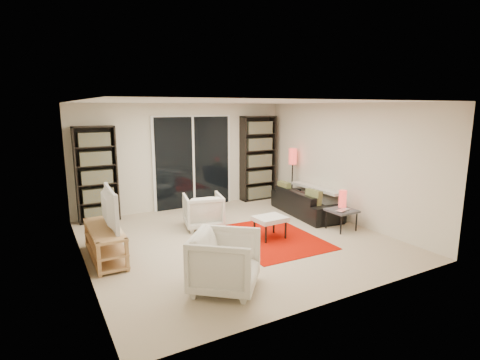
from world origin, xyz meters
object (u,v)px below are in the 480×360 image
armchair_back (203,211)px  side_table (342,212)px  tv_stand (105,242)px  sofa (306,202)px  armchair_front (225,262)px  bookshelf_left (96,174)px  floor_lamp (293,162)px  ottoman (270,220)px  bookshelf_right (258,158)px

armchair_back → side_table: (2.25, -1.42, 0.02)m
tv_stand → armchair_back: (1.95, 0.68, 0.07)m
sofa → armchair_front: 3.82m
bookshelf_left → armchair_front: 4.07m
armchair_back → armchair_front: 2.60m
side_table → floor_lamp: bearing=81.6°
bookshelf_left → ottoman: bookshelf_left is taller
armchair_front → sofa: bearing=-14.4°
side_table → armchair_back: bearing=147.7°
armchair_front → bookshelf_right: bearing=3.4°
armchair_front → floor_lamp: size_ratio=0.61×
bookshelf_left → sofa: bookshelf_left is taller
bookshelf_left → sofa: (4.04, -1.69, -0.70)m
bookshelf_left → side_table: bearing=-35.8°
tv_stand → armchair_front: (1.17, -1.80, 0.11)m
tv_stand → floor_lamp: floor_lamp is taller
bookshelf_right → sofa: 1.87m
sofa → armchair_front: size_ratio=2.26×
bookshelf_right → side_table: size_ratio=4.25×
armchair_front → ottoman: armchair_front is taller
tv_stand → bookshelf_left: bearing=83.7°
armchair_back → bookshelf_right: bearing=-133.1°
armchair_back → armchair_front: size_ratio=0.88×
bookshelf_right → ottoman: (-1.35, -2.59, -0.71)m
ottoman → side_table: bearing=-10.5°
bookshelf_left → ottoman: bearing=-46.0°
armchair_front → tv_stand: bearing=73.1°
side_table → armchair_front: bearing=-160.7°
armchair_back → floor_lamp: floor_lamp is taller
ottoman → bookshelf_right: bearing=62.6°
sofa → side_table: size_ratio=3.80×
bookshelf_left → bookshelf_right: 3.85m
sofa → armchair_back: (-2.33, 0.26, 0.06)m
side_table → tv_stand: bearing=169.9°
tv_stand → armchair_front: size_ratio=1.65×
bookshelf_left → bookshelf_right: bearing=-0.0°
floor_lamp → ottoman: bearing=-135.9°
side_table → floor_lamp: 2.09m
tv_stand → sofa: 4.30m
bookshelf_left → floor_lamp: (4.25, -0.90, 0.06)m
ottoman → floor_lamp: 2.52m
bookshelf_left → tv_stand: (-0.24, -2.11, -0.71)m
tv_stand → sofa: size_ratio=0.73×
bookshelf_left → armchair_back: bookshelf_left is taller
armchair_front → bookshelf_left: bearing=53.5°
bookshelf_right → side_table: (0.11, -2.86, -0.69)m
bookshelf_right → tv_stand: size_ratio=1.53×
side_table → floor_lamp: size_ratio=0.36×
armchair_front → side_table: armchair_front is taller
bookshelf_right → armchair_back: size_ratio=2.87×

